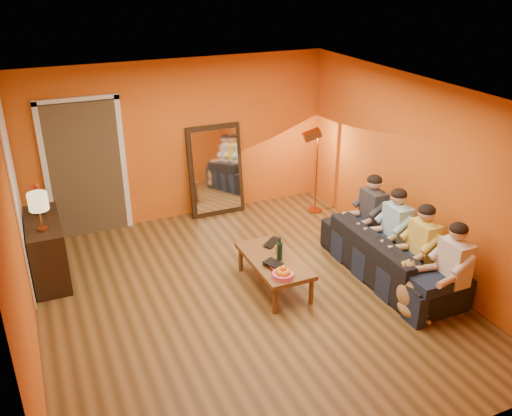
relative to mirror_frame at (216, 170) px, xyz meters
name	(u,v)px	position (x,y,z in m)	size (l,w,h in m)	color
room_shell	(234,195)	(-0.55, -2.26, 0.54)	(5.00, 5.50, 2.60)	brown
white_accent	(14,187)	(-3.04, -0.88, 0.54)	(0.02, 1.90, 2.58)	white
doorway_recess	(85,167)	(-2.05, 0.20, 0.29)	(1.06, 0.30, 2.10)	#3F2D19
door_jamb_left	(46,175)	(-2.62, 0.08, 0.29)	(0.08, 0.06, 2.20)	white
door_jamb_right	(124,165)	(-1.48, 0.08, 0.29)	(0.08, 0.06, 2.20)	white
door_header	(76,100)	(-2.05, 0.08, 1.36)	(1.22, 0.06, 0.08)	white
mirror_frame	(216,170)	(0.00, 0.00, 0.00)	(0.92, 0.06, 1.52)	black
mirror_glass	(216,171)	(0.00, -0.04, 0.00)	(0.78, 0.02, 1.36)	white
sideboard	(47,250)	(-2.79, -1.08, -0.34)	(0.44, 1.18, 0.85)	black
table_lamp	(40,212)	(-2.79, -1.38, 0.34)	(0.24, 0.24, 0.51)	beige
sofa	(390,254)	(1.45, -2.89, -0.43)	(0.87, 2.23, 0.65)	black
coffee_table	(274,272)	(-0.11, -2.51, -0.55)	(0.62, 1.22, 0.42)	brown
floor_lamp	(316,172)	(1.55, -0.66, -0.04)	(0.30, 0.24, 1.44)	#B56E35
dog	(414,289)	(1.16, -3.73, -0.41)	(0.38, 0.59, 0.70)	#A77A4B
person_far_left	(453,269)	(1.58, -3.89, -0.15)	(0.70, 0.44, 1.22)	beige
person_mid_left	(423,249)	(1.58, -3.34, -0.15)	(0.70, 0.44, 1.22)	gold
person_mid_right	(396,231)	(1.58, -2.79, -0.15)	(0.70, 0.44, 1.22)	#91C3E0
person_far_right	(372,215)	(1.58, -2.24, -0.15)	(0.70, 0.44, 1.22)	#302F34
fruit_bowl	(283,272)	(-0.21, -2.96, -0.26)	(0.26, 0.26, 0.16)	#EC5389
wine_bottle	(280,249)	(-0.06, -2.56, -0.18)	(0.07, 0.07, 0.31)	black
tumbler	(279,249)	(0.01, -2.39, -0.29)	(0.11, 0.11, 0.10)	#B27F3F
laptop	(275,243)	(0.07, -2.16, -0.33)	(0.33, 0.22, 0.03)	black
book_lower	(268,268)	(-0.29, -2.71, -0.33)	(0.18, 0.25, 0.02)	black
book_mid	(269,266)	(-0.28, -2.70, -0.31)	(0.16, 0.22, 0.02)	#B12E14
book_upper	(269,266)	(-0.29, -2.72, -0.29)	(0.17, 0.23, 0.02)	black
vase	(39,208)	(-2.79, -0.83, 0.18)	(0.17, 0.17, 0.18)	black
flowers	(36,190)	(-2.79, -0.83, 0.43)	(0.17, 0.17, 0.45)	#B12E14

